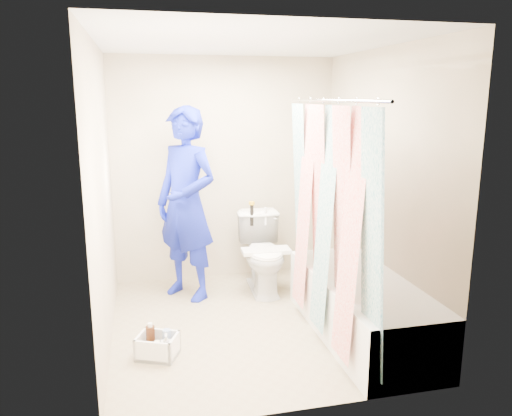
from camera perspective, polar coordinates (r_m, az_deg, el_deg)
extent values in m
plane|color=tan|center=(4.57, -0.54, -13.07)|extent=(2.60, 2.60, 0.00)
cube|color=silver|center=(4.14, -0.61, 18.44)|extent=(2.40, 2.60, 0.02)
cube|color=beige|center=(5.45, -3.55, 4.35)|extent=(2.40, 0.02, 2.40)
cube|color=beige|center=(2.97, 4.90, -2.64)|extent=(2.40, 0.02, 2.40)
cube|color=beige|center=(4.11, -17.15, 1.10)|extent=(0.02, 2.60, 2.40)
cube|color=beige|center=(4.60, 14.20, 2.46)|extent=(0.02, 2.60, 2.40)
cube|color=white|center=(4.35, 11.92, -11.09)|extent=(0.70, 1.75, 0.50)
cube|color=white|center=(4.27, 12.05, -8.51)|extent=(0.58, 1.63, 0.06)
cylinder|color=silver|center=(3.86, 8.54, 12.04)|extent=(0.02, 1.90, 0.02)
cube|color=white|center=(3.98, 8.11, -1.46)|extent=(0.06, 1.75, 1.80)
imported|color=white|center=(5.18, 0.86, -5.21)|extent=(0.48, 0.80, 0.79)
cube|color=white|center=(5.04, 1.15, -4.90)|extent=(0.50, 0.23, 0.04)
cylinder|color=black|center=(5.26, -0.48, -0.78)|extent=(0.04, 0.04, 0.23)
cylinder|color=gold|center=(5.24, -0.48, 0.57)|extent=(0.06, 0.06, 0.03)
cylinder|color=white|center=(5.29, 1.10, -0.94)|extent=(0.03, 0.03, 0.19)
imported|color=#0F369A|center=(4.93, -7.96, 0.43)|extent=(0.81, 0.82, 1.90)
cube|color=white|center=(4.12, -11.15, -16.15)|extent=(0.37, 0.34, 0.03)
cube|color=white|center=(4.13, -13.06, -14.97)|extent=(0.11, 0.23, 0.18)
cube|color=white|center=(4.04, -9.29, -15.48)|extent=(0.11, 0.23, 0.18)
cube|color=white|center=(3.99, -11.79, -15.92)|extent=(0.28, 0.14, 0.18)
cube|color=white|center=(4.17, -10.64, -14.56)|extent=(0.28, 0.14, 0.18)
cylinder|color=#411E0D|center=(4.12, -11.95, -14.37)|extent=(0.07, 0.07, 0.20)
cylinder|color=white|center=(4.09, -10.15, -14.66)|extent=(0.06, 0.06, 0.18)
cylinder|color=#F7E9C1|center=(4.03, -11.19, -15.52)|extent=(0.04, 0.04, 0.13)
cylinder|color=#411E0D|center=(4.07, -12.44, -15.84)|extent=(0.06, 0.06, 0.06)
cylinder|color=gold|center=(4.05, -12.47, -15.40)|extent=(0.06, 0.06, 0.01)
imported|color=white|center=(4.00, -10.20, -15.20)|extent=(0.09, 0.09, 0.19)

